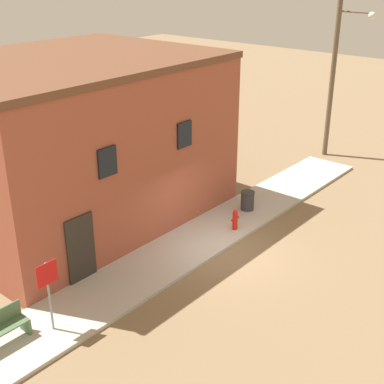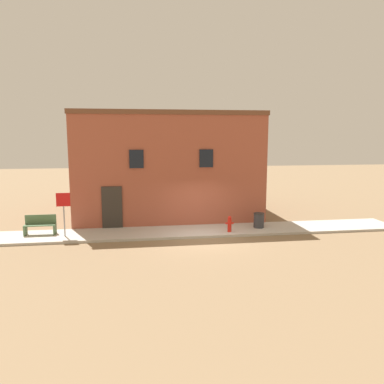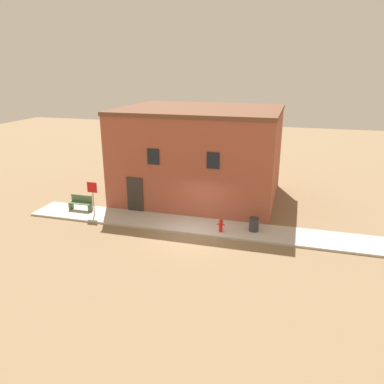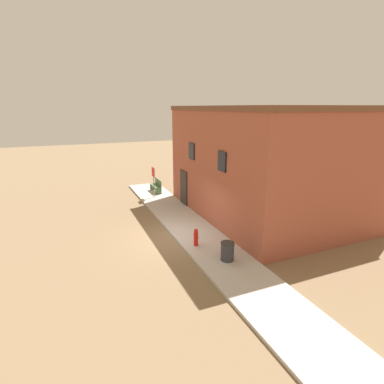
{
  "view_description": "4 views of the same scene",
  "coord_description": "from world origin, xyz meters",
  "px_view_note": "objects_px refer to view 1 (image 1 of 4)",
  "views": [
    {
      "loc": [
        -12.7,
        -9.23,
        9.06
      ],
      "look_at": [
        -0.37,
        1.12,
        2.0
      ],
      "focal_mm": 50.0,
      "sensor_mm": 36.0,
      "label": 1
    },
    {
      "loc": [
        -2.99,
        -16.41,
        4.66
      ],
      "look_at": [
        -0.37,
        1.12,
        2.0
      ],
      "focal_mm": 35.0,
      "sensor_mm": 36.0,
      "label": 2
    },
    {
      "loc": [
        4.83,
        -17.24,
        8.36
      ],
      "look_at": [
        -0.37,
        1.12,
        2.0
      ],
      "focal_mm": 35.0,
      "sensor_mm": 36.0,
      "label": 3
    },
    {
      "loc": [
        12.18,
        -4.22,
        5.89
      ],
      "look_at": [
        -0.37,
        1.12,
        2.0
      ],
      "focal_mm": 28.0,
      "sensor_mm": 36.0,
      "label": 4
    }
  ],
  "objects_px": {
    "bench": "(0,329)",
    "trash_bin": "(247,200)",
    "utility_pole": "(336,64)",
    "stop_sign": "(48,284)",
    "fire_hydrant": "(235,219)"
  },
  "relations": [
    {
      "from": "bench",
      "to": "trash_bin",
      "type": "bearing_deg",
      "value": -1.37
    },
    {
      "from": "bench",
      "to": "utility_pole",
      "type": "distance_m",
      "value": 18.93
    },
    {
      "from": "stop_sign",
      "to": "bench",
      "type": "height_order",
      "value": "stop_sign"
    },
    {
      "from": "bench",
      "to": "fire_hydrant",
      "type": "bearing_deg",
      "value": -5.54
    },
    {
      "from": "fire_hydrant",
      "to": "trash_bin",
      "type": "bearing_deg",
      "value": 20.07
    },
    {
      "from": "fire_hydrant",
      "to": "trash_bin",
      "type": "relative_size",
      "value": 1.05
    },
    {
      "from": "stop_sign",
      "to": "trash_bin",
      "type": "distance_m",
      "value": 9.37
    },
    {
      "from": "fire_hydrant",
      "to": "bench",
      "type": "relative_size",
      "value": 0.55
    },
    {
      "from": "stop_sign",
      "to": "bench",
      "type": "xyz_separation_m",
      "value": [
        -1.18,
        0.52,
        -0.96
      ]
    },
    {
      "from": "stop_sign",
      "to": "utility_pole",
      "type": "xyz_separation_m",
      "value": [
        17.33,
        0.97,
        3.01
      ]
    },
    {
      "from": "trash_bin",
      "to": "utility_pole",
      "type": "height_order",
      "value": "utility_pole"
    },
    {
      "from": "fire_hydrant",
      "to": "bench",
      "type": "height_order",
      "value": "bench"
    },
    {
      "from": "bench",
      "to": "utility_pole",
      "type": "height_order",
      "value": "utility_pole"
    },
    {
      "from": "fire_hydrant",
      "to": "trash_bin",
      "type": "distance_m",
      "value": 1.77
    },
    {
      "from": "stop_sign",
      "to": "utility_pole",
      "type": "height_order",
      "value": "utility_pole"
    }
  ]
}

